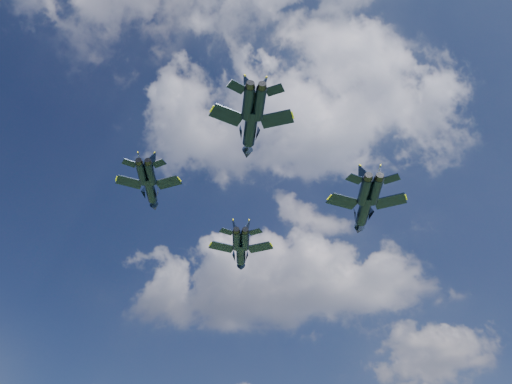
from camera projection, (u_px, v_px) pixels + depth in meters
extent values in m
cylinder|color=black|center=(241.00, 253.00, 96.76)|extent=(3.80, 9.18, 1.80)
cone|color=black|center=(241.00, 268.00, 101.30)|extent=(2.25, 2.92, 1.70)
ellipsoid|color=brown|center=(241.00, 259.00, 99.69)|extent=(1.61, 3.01, 0.82)
cube|color=black|center=(222.00, 247.00, 95.13)|extent=(5.26, 4.78, 0.18)
cube|color=black|center=(260.00, 247.00, 95.25)|extent=(4.95, 3.28, 0.18)
cube|color=black|center=(227.00, 231.00, 90.99)|extent=(2.80, 2.71, 0.14)
cube|color=black|center=(255.00, 232.00, 91.08)|extent=(2.71, 2.07, 0.14)
cube|color=black|center=(235.00, 228.00, 92.51)|extent=(1.39, 2.71, 3.01)
cube|color=black|center=(247.00, 228.00, 92.55)|extent=(1.47, 2.99, 3.01)
cylinder|color=black|center=(150.00, 189.00, 80.86)|extent=(3.23, 7.88, 1.55)
cone|color=black|center=(155.00, 207.00, 84.76)|extent=(1.92, 2.50, 1.46)
ellipsoid|color=brown|center=(153.00, 197.00, 83.37)|extent=(1.37, 2.58, 0.70)
cube|color=black|center=(129.00, 182.00, 79.47)|extent=(4.52, 4.09, 0.15)
cube|color=black|center=(168.00, 182.00, 79.55)|extent=(4.26, 2.83, 0.15)
cube|color=black|center=(129.00, 163.00, 75.92)|extent=(2.40, 2.32, 0.12)
cube|color=black|center=(159.00, 163.00, 75.97)|extent=(2.33, 1.78, 0.12)
cube|color=black|center=(140.00, 160.00, 77.22)|extent=(1.18, 2.33, 2.59)
cube|color=black|center=(152.00, 160.00, 77.24)|extent=(1.26, 2.57, 2.59)
cylinder|color=black|center=(364.00, 209.00, 84.82)|extent=(3.97, 10.08, 1.98)
cone|color=black|center=(358.00, 230.00, 89.81)|extent=(2.41, 3.18, 1.87)
ellipsoid|color=brown|center=(360.00, 218.00, 88.04)|extent=(1.70, 3.30, 0.90)
cube|color=black|center=(343.00, 201.00, 83.10)|extent=(5.79, 5.19, 0.20)
cube|color=black|center=(390.00, 201.00, 83.10)|extent=(5.48, 3.70, 0.20)
cube|color=black|center=(355.00, 179.00, 78.54)|extent=(3.08, 2.95, 0.15)
cube|color=black|center=(391.00, 179.00, 78.54)|extent=(2.99, 2.32, 0.15)
cube|color=black|center=(363.00, 175.00, 80.18)|extent=(1.45, 3.00, 3.31)
cube|color=black|center=(378.00, 175.00, 80.18)|extent=(1.59, 3.28, 3.31)
cylinder|color=black|center=(251.00, 127.00, 68.89)|extent=(4.22, 8.58, 1.69)
cone|color=black|center=(247.00, 154.00, 73.14)|extent=(2.27, 2.82, 1.60)
ellipsoid|color=brown|center=(248.00, 140.00, 71.63)|extent=(1.70, 2.84, 0.77)
cube|color=black|center=(227.00, 115.00, 67.15)|extent=(4.89, 4.65, 0.17)
cube|color=black|center=(277.00, 119.00, 67.70)|extent=(4.49, 2.75, 0.17)
cube|color=black|center=(237.00, 87.00, 63.34)|extent=(2.58, 2.60, 0.13)
cube|color=black|center=(275.00, 90.00, 63.74)|extent=(2.47, 1.78, 0.13)
cube|color=black|center=(247.00, 86.00, 64.86)|extent=(1.50, 2.45, 2.83)
cube|color=black|center=(263.00, 87.00, 65.03)|extent=(1.46, 2.81, 2.83)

